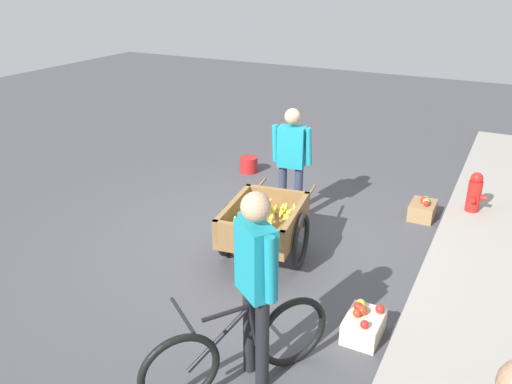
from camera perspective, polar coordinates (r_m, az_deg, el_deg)
The scene contains 9 objects.
ground_plane at distance 6.50m, azimuth -0.52°, elevation -5.48°, with size 24.00×24.00×0.00m, color #47474C.
fruit_cart at distance 5.93m, azimuth 0.89°, elevation -3.71°, with size 1.74×1.03×0.72m.
vendor_person at distance 6.76m, azimuth 3.92°, elevation 4.03°, with size 0.25×0.54×1.53m.
bicycle at distance 4.32m, azimuth -1.89°, elevation -16.81°, with size 1.39×1.00×0.85m.
cyclist_person at distance 3.98m, azimuth -0.02°, elevation -8.88°, with size 0.36×0.45×1.68m.
fire_hydrant at distance 7.54m, azimuth 22.82°, elevation -0.42°, with size 0.25×0.25×0.67m.
plastic_bucket at distance 8.67m, azimuth -0.78°, elevation 3.03°, with size 0.29×0.29×0.26m, color #B21E1E.
apple_crate at distance 7.41m, azimuth 17.83°, elevation -1.84°, with size 0.44×0.32×0.32m.
mixed_fruit_crate at distance 5.02m, azimuth 11.74°, elevation -14.08°, with size 0.44×0.32×0.31m.
Camera 1 is at (5.04, 2.67, 3.13)m, focal length 36.42 mm.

